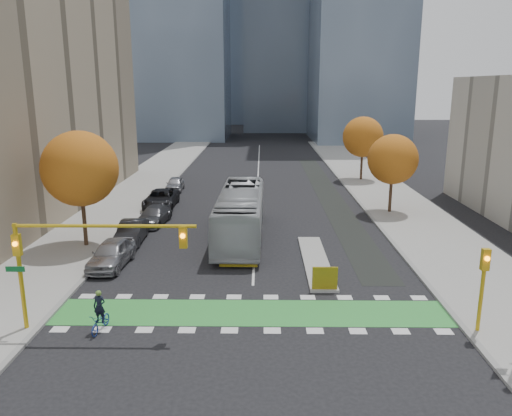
{
  "coord_description": "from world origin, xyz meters",
  "views": [
    {
      "loc": [
        0.5,
        -21.69,
        11.14
      ],
      "look_at": [
        0.1,
        11.49,
        3.0
      ],
      "focal_mm": 35.0,
      "sensor_mm": 36.0,
      "label": 1
    }
  ],
  "objects_px": {
    "tree_east_far": "(363,137)",
    "bus": "(241,214)",
    "parked_car_d": "(161,199)",
    "parked_car_e": "(175,184)",
    "traffic_signal_east": "(483,278)",
    "tree_east_near": "(393,159)",
    "traffic_signal_west": "(74,249)",
    "parked_car_a": "(111,254)",
    "cyclist": "(100,317)",
    "hazard_board": "(325,278)",
    "tree_west": "(80,169)",
    "parked_car_c": "(154,216)",
    "parked_car_b": "(132,232)"
  },
  "relations": [
    {
      "from": "traffic_signal_east",
      "to": "tree_west",
      "type": "bearing_deg",
      "value": 150.93
    },
    {
      "from": "parked_car_b",
      "to": "tree_west",
      "type": "bearing_deg",
      "value": -162.18
    },
    {
      "from": "hazard_board",
      "to": "parked_car_d",
      "type": "xyz_separation_m",
      "value": [
        -13.0,
        19.7,
        0.03
      ]
    },
    {
      "from": "parked_car_b",
      "to": "tree_east_far",
      "type": "bearing_deg",
      "value": 47.5
    },
    {
      "from": "parked_car_b",
      "to": "parked_car_c",
      "type": "bearing_deg",
      "value": 81.78
    },
    {
      "from": "hazard_board",
      "to": "cyclist",
      "type": "relative_size",
      "value": 0.69
    },
    {
      "from": "tree_east_near",
      "to": "traffic_signal_east",
      "type": "xyz_separation_m",
      "value": [
        -1.5,
        -22.51,
        -2.13
      ]
    },
    {
      "from": "traffic_signal_east",
      "to": "hazard_board",
      "type": "bearing_deg",
      "value": 144.08
    },
    {
      "from": "traffic_signal_east",
      "to": "parked_car_d",
      "type": "bearing_deg",
      "value": 128.63
    },
    {
      "from": "traffic_signal_east",
      "to": "cyclist",
      "type": "relative_size",
      "value": 2.03
    },
    {
      "from": "traffic_signal_east",
      "to": "parked_car_b",
      "type": "relative_size",
      "value": 0.85
    },
    {
      "from": "parked_car_a",
      "to": "cyclist",
      "type": "bearing_deg",
      "value": -73.68
    },
    {
      "from": "parked_car_d",
      "to": "parked_car_e",
      "type": "distance_m",
      "value": 7.77
    },
    {
      "from": "parked_car_c",
      "to": "traffic_signal_west",
      "type": "bearing_deg",
      "value": -81.46
    },
    {
      "from": "tree_west",
      "to": "parked_car_c",
      "type": "relative_size",
      "value": 1.66
    },
    {
      "from": "tree_west",
      "to": "parked_car_a",
      "type": "distance_m",
      "value": 6.87
    },
    {
      "from": "traffic_signal_east",
      "to": "parked_car_a",
      "type": "relative_size",
      "value": 0.82
    },
    {
      "from": "tree_east_far",
      "to": "cyclist",
      "type": "height_order",
      "value": "tree_east_far"
    },
    {
      "from": "traffic_signal_east",
      "to": "bus",
      "type": "relative_size",
      "value": 0.3
    },
    {
      "from": "hazard_board",
      "to": "tree_west",
      "type": "height_order",
      "value": "tree_west"
    },
    {
      "from": "traffic_signal_west",
      "to": "parked_car_d",
      "type": "xyz_separation_m",
      "value": [
        -1.07,
        24.41,
        -3.21
      ]
    },
    {
      "from": "parked_car_b",
      "to": "parked_car_e",
      "type": "xyz_separation_m",
      "value": [
        0.0,
        18.6,
        -0.05
      ]
    },
    {
      "from": "traffic_signal_west",
      "to": "parked_car_c",
      "type": "relative_size",
      "value": 1.72
    },
    {
      "from": "tree_west",
      "to": "traffic_signal_east",
      "type": "height_order",
      "value": "tree_west"
    },
    {
      "from": "tree_east_near",
      "to": "parked_car_b",
      "type": "xyz_separation_m",
      "value": [
        -21.0,
        -8.93,
        -4.07
      ]
    },
    {
      "from": "hazard_board",
      "to": "parked_car_a",
      "type": "height_order",
      "value": "parked_car_a"
    },
    {
      "from": "parked_car_b",
      "to": "parked_car_d",
      "type": "xyz_separation_m",
      "value": [
        0.0,
        10.83,
        0.04
      ]
    },
    {
      "from": "cyclist",
      "to": "parked_car_a",
      "type": "xyz_separation_m",
      "value": [
        -2.0,
        8.57,
        0.18
      ]
    },
    {
      "from": "parked_car_e",
      "to": "tree_east_near",
      "type": "bearing_deg",
      "value": -25.83
    },
    {
      "from": "traffic_signal_east",
      "to": "parked_car_a",
      "type": "bearing_deg",
      "value": 156.27
    },
    {
      "from": "tree_east_far",
      "to": "bus",
      "type": "xyz_separation_m",
      "value": [
        -13.58,
        -23.81,
        -3.35
      ]
    },
    {
      "from": "cyclist",
      "to": "parked_car_c",
      "type": "height_order",
      "value": "cyclist"
    },
    {
      "from": "parked_car_d",
      "to": "parked_car_e",
      "type": "bearing_deg",
      "value": 89.54
    },
    {
      "from": "cyclist",
      "to": "parked_car_b",
      "type": "relative_size",
      "value": 0.42
    },
    {
      "from": "parked_car_d",
      "to": "tree_east_near",
      "type": "bearing_deg",
      "value": -5.62
    },
    {
      "from": "cyclist",
      "to": "parked_car_a",
      "type": "distance_m",
      "value": 8.8
    },
    {
      "from": "cyclist",
      "to": "parked_car_d",
      "type": "xyz_separation_m",
      "value": [
        -2.0,
        24.4,
        0.15
      ]
    },
    {
      "from": "traffic_signal_west",
      "to": "parked_car_a",
      "type": "xyz_separation_m",
      "value": [
        -1.07,
        8.58,
        -3.18
      ]
    },
    {
      "from": "traffic_signal_west",
      "to": "parked_car_a",
      "type": "distance_m",
      "value": 9.21
    },
    {
      "from": "hazard_board",
      "to": "tree_east_far",
      "type": "relative_size",
      "value": 0.18
    },
    {
      "from": "traffic_signal_west",
      "to": "traffic_signal_east",
      "type": "xyz_separation_m",
      "value": [
        18.43,
        0.0,
        -1.3
      ]
    },
    {
      "from": "cyclist",
      "to": "traffic_signal_east",
      "type": "bearing_deg",
      "value": 8.2
    },
    {
      "from": "hazard_board",
      "to": "parked_car_c",
      "type": "relative_size",
      "value": 0.28
    },
    {
      "from": "hazard_board",
      "to": "parked_car_e",
      "type": "height_order",
      "value": "parked_car_e"
    },
    {
      "from": "tree_east_near",
      "to": "traffic_signal_west",
      "type": "relative_size",
      "value": 0.83
    },
    {
      "from": "bus",
      "to": "parked_car_a",
      "type": "relative_size",
      "value": 2.72
    },
    {
      "from": "hazard_board",
      "to": "parked_car_d",
      "type": "bearing_deg",
      "value": 123.43
    },
    {
      "from": "tree_east_near",
      "to": "traffic_signal_west",
      "type": "xyz_separation_m",
      "value": [
        -19.93,
        -22.51,
        -0.83
      ]
    },
    {
      "from": "parked_car_a",
      "to": "parked_car_d",
      "type": "xyz_separation_m",
      "value": [
        0.0,
        15.83,
        -0.02
      ]
    },
    {
      "from": "traffic_signal_west",
      "to": "bus",
      "type": "relative_size",
      "value": 0.63
    }
  ]
}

